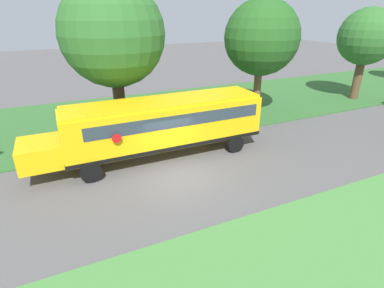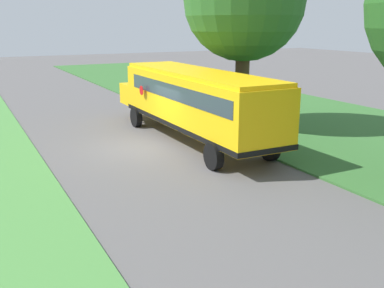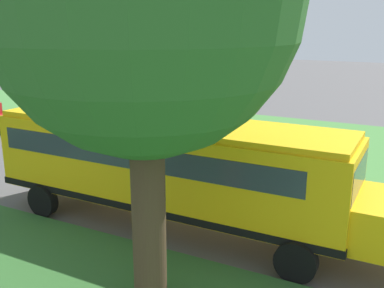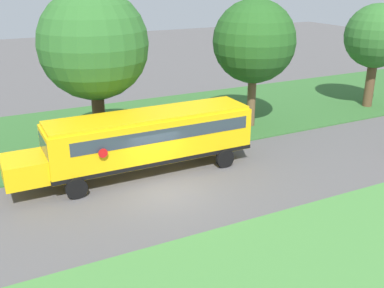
{
  "view_description": "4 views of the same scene",
  "coord_description": "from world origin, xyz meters",
  "px_view_note": "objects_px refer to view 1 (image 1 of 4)",
  "views": [
    {
      "loc": [
        11.77,
        -4.71,
        7.4
      ],
      "look_at": [
        -0.73,
        1.01,
        1.26
      ],
      "focal_mm": 28.0,
      "sensor_mm": 36.0,
      "label": 1
    },
    {
      "loc": [
        6.49,
        17.32,
        5.11
      ],
      "look_at": [
        -0.08,
        4.63,
        1.27
      ],
      "focal_mm": 42.0,
      "sensor_mm": 36.0,
      "label": 2
    },
    {
      "loc": [
        -13.06,
        -6.09,
        5.79
      ],
      "look_at": [
        -0.46,
        0.53,
        1.93
      ],
      "focal_mm": 42.0,
      "sensor_mm": 36.0,
      "label": 3
    },
    {
      "loc": [
        17.55,
        -7.5,
        9.67
      ],
      "look_at": [
        -1.34,
        2.03,
        1.63
      ],
      "focal_mm": 42.0,
      "sensor_mm": 36.0,
      "label": 4
    }
  ],
  "objects_px": {
    "oak_tree_beside_bus": "(113,33)",
    "oak_tree_roadside_mid": "(261,38)",
    "oak_tree_far_end": "(369,36)",
    "school_bus": "(160,123)"
  },
  "relations": [
    {
      "from": "oak_tree_beside_bus",
      "to": "oak_tree_roadside_mid",
      "type": "relative_size",
      "value": 1.1
    },
    {
      "from": "oak_tree_roadside_mid",
      "to": "oak_tree_beside_bus",
      "type": "bearing_deg",
      "value": -88.28
    },
    {
      "from": "oak_tree_roadside_mid",
      "to": "oak_tree_far_end",
      "type": "xyz_separation_m",
      "value": [
        0.3,
        10.82,
        -0.16
      ]
    },
    {
      "from": "oak_tree_far_end",
      "to": "school_bus",
      "type": "bearing_deg",
      "value": -79.65
    },
    {
      "from": "school_bus",
      "to": "oak_tree_roadside_mid",
      "type": "xyz_separation_m",
      "value": [
        -3.92,
        9.0,
        3.69
      ]
    },
    {
      "from": "oak_tree_beside_bus",
      "to": "oak_tree_far_end",
      "type": "relative_size",
      "value": 1.18
    },
    {
      "from": "oak_tree_beside_bus",
      "to": "oak_tree_roadside_mid",
      "type": "xyz_separation_m",
      "value": [
        -0.31,
        10.35,
        -0.68
      ]
    },
    {
      "from": "oak_tree_beside_bus",
      "to": "oak_tree_roadside_mid",
      "type": "bearing_deg",
      "value": 91.72
    },
    {
      "from": "school_bus",
      "to": "oak_tree_roadside_mid",
      "type": "bearing_deg",
      "value": 113.51
    },
    {
      "from": "school_bus",
      "to": "oak_tree_roadside_mid",
      "type": "height_order",
      "value": "oak_tree_roadside_mid"
    }
  ]
}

